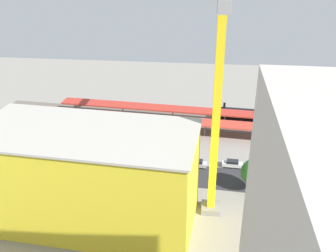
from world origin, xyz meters
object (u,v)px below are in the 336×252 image
object	(u,v)px
platform_canopy_near	(151,118)
locomotive	(247,115)
parked_car_5	(111,158)
tower_crane	(217,89)
street_tree_0	(254,172)
box_truck_1	(102,171)
street_tree_2	(57,157)
parked_car_4	(138,159)
platform_canopy_far	(173,109)
street_tree_3	(3,155)
traffic_light	(124,142)
parked_car_2	(197,164)
street_tree_4	(300,170)
parked_car_0	(262,167)
construction_building	(90,178)
box_truck_0	(74,168)
parked_car_3	(169,162)
passenger_coach	(327,115)
parked_car_1	(232,164)
street_tree_1	(292,175)

from	to	relation	value
platform_canopy_near	locomotive	xyz separation A→B (m)	(-26.97, -9.75, -2.12)
parked_car_5	tower_crane	world-z (taller)	tower_crane
parked_car_5	street_tree_0	size ratio (longest dim) A/B	0.56
street_tree_0	box_truck_1	bearing A→B (deg)	-2.63
street_tree_2	platform_canopy_near	bearing A→B (deg)	-125.19
parked_car_5	tower_crane	xyz separation A→B (m)	(-24.07, 13.64, 23.73)
parked_car_4	tower_crane	bearing A→B (deg)	141.66
parked_car_5	tower_crane	distance (m)	36.45
platform_canopy_far	street_tree_3	xyz separation A→B (m)	(35.17, 31.78, 1.03)
platform_canopy_far	street_tree_0	bearing A→B (deg)	121.48
traffic_light	parked_car_5	bearing A→B (deg)	16.10
parked_car_2	street_tree_4	world-z (taller)	street_tree_4
parked_car_0	construction_building	size ratio (longest dim) A/B	0.11
street_tree_3	street_tree_4	bearing A→B (deg)	-179.92
parked_car_2	tower_crane	bearing A→B (deg)	103.63
platform_canopy_near	tower_crane	xyz separation A→B (m)	(-16.66, 30.03, 20.54)
box_truck_0	parked_car_3	bearing A→B (deg)	-162.63
box_truck_0	street_tree_2	xyz separation A→B (m)	(3.22, 1.17, 3.40)
parked_car_3	parked_car_4	xyz separation A→B (m)	(7.46, -0.59, -0.05)
parked_car_3	traffic_light	xyz separation A→B (m)	(10.95, -1.35, 3.93)
platform_canopy_near	passenger_coach	bearing A→B (deg)	-168.87
street_tree_0	parked_car_0	bearing A→B (deg)	-109.38
locomotive	street_tree_2	xyz separation A→B (m)	(44.24, 34.24, 3.33)
parked_car_2	parked_car_5	distance (m)	20.91
locomotive	parked_car_0	world-z (taller)	locomotive
parked_car_4	street_tree_2	bearing A→B (deg)	26.56
street_tree_2	parked_car_1	bearing A→B (deg)	-168.01
locomotive	parked_car_3	size ratio (longest dim) A/B	3.44
locomotive	tower_crane	world-z (taller)	tower_crane
platform_canopy_near	street_tree_4	distance (m)	42.53
parked_car_2	street_tree_2	bearing A→B (deg)	13.75
box_truck_0	street_tree_0	bearing A→B (deg)	176.96
box_truck_1	street_tree_3	distance (m)	22.45
street_tree_2	traffic_light	world-z (taller)	street_tree_2
parked_car_1	box_truck_1	bearing A→B (deg)	14.70
passenger_coach	traffic_light	size ratio (longest dim) A/B	2.38
parked_car_1	parked_car_4	bearing A→B (deg)	0.07
parked_car_3	street_tree_0	xyz separation A→B (m)	(-18.74, 8.59, 3.92)
locomotive	parked_car_2	bearing A→B (deg)	63.24
locomotive	street_tree_3	bearing A→B (deg)	31.06
parked_car_5	construction_building	world-z (taller)	construction_building
parked_car_4	construction_building	bearing A→B (deg)	77.15
box_truck_0	street_tree_4	xyz separation A→B (m)	(-48.90, 1.03, 3.37)
parked_car_0	parked_car_1	size ratio (longest dim) A/B	0.89
platform_canopy_near	parked_car_0	world-z (taller)	platform_canopy_near
parked_car_1	street_tree_2	distance (m)	40.10
parked_car_1	street_tree_2	world-z (taller)	street_tree_2
street_tree_1	box_truck_1	bearing A→B (deg)	-2.43
box_truck_0	traffic_light	distance (m)	12.89
parked_car_4	parked_car_3	bearing A→B (deg)	175.50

